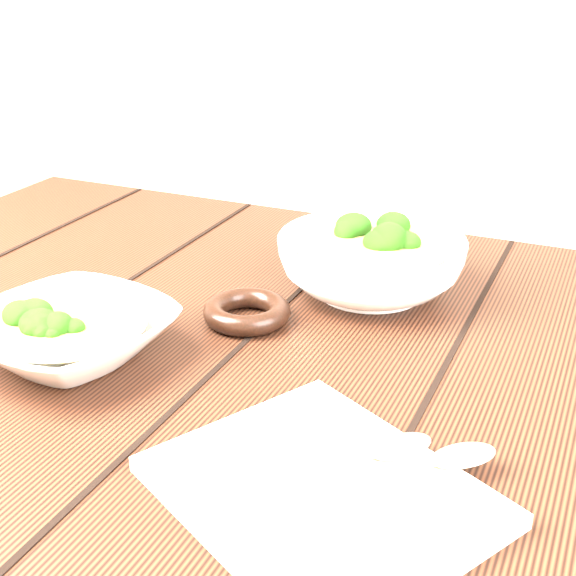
{
  "coord_description": "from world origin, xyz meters",
  "views": [
    {
      "loc": [
        0.32,
        -0.66,
        1.13
      ],
      "look_at": [
        0.01,
        0.03,
        0.8
      ],
      "focal_mm": 50.0,
      "sensor_mm": 36.0,
      "label": 1
    }
  ],
  "objects_px": {
    "table": "(270,438)",
    "soup_bowl_back": "(371,263)",
    "soup_bowl_front": "(69,334)",
    "trivet": "(247,312)",
    "napkin": "(320,491)"
  },
  "relations": [
    {
      "from": "table",
      "to": "soup_bowl_back",
      "type": "xyz_separation_m",
      "value": [
        0.06,
        0.16,
        0.16
      ]
    },
    {
      "from": "trivet",
      "to": "napkin",
      "type": "bearing_deg",
      "value": -53.1
    },
    {
      "from": "soup_bowl_back",
      "to": "trivet",
      "type": "xyz_separation_m",
      "value": [
        -0.1,
        -0.13,
        -0.02
      ]
    },
    {
      "from": "soup_bowl_front",
      "to": "soup_bowl_back",
      "type": "distance_m",
      "value": 0.35
    },
    {
      "from": "table",
      "to": "soup_bowl_back",
      "type": "height_order",
      "value": "soup_bowl_back"
    },
    {
      "from": "soup_bowl_front",
      "to": "table",
      "type": "bearing_deg",
      "value": 34.21
    },
    {
      "from": "trivet",
      "to": "napkin",
      "type": "xyz_separation_m",
      "value": [
        0.18,
        -0.24,
        -0.01
      ]
    },
    {
      "from": "soup_bowl_front",
      "to": "trivet",
      "type": "distance_m",
      "value": 0.19
    },
    {
      "from": "table",
      "to": "soup_bowl_front",
      "type": "relative_size",
      "value": 5.31
    },
    {
      "from": "napkin",
      "to": "soup_bowl_back",
      "type": "bearing_deg",
      "value": 131.38
    },
    {
      "from": "table",
      "to": "trivet",
      "type": "bearing_deg",
      "value": 142.58
    },
    {
      "from": "table",
      "to": "soup_bowl_front",
      "type": "distance_m",
      "value": 0.24
    },
    {
      "from": "soup_bowl_front",
      "to": "napkin",
      "type": "bearing_deg",
      "value": -18.51
    },
    {
      "from": "table",
      "to": "soup_bowl_back",
      "type": "bearing_deg",
      "value": 70.5
    },
    {
      "from": "napkin",
      "to": "soup_bowl_front",
      "type": "bearing_deg",
      "value": -170.31
    }
  ]
}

